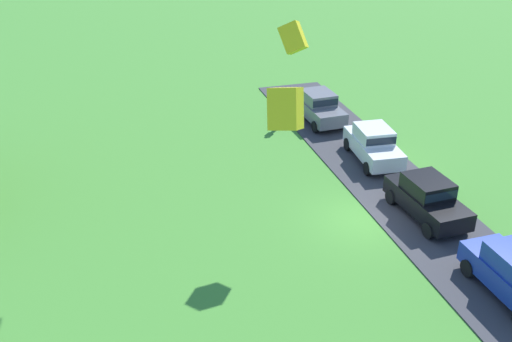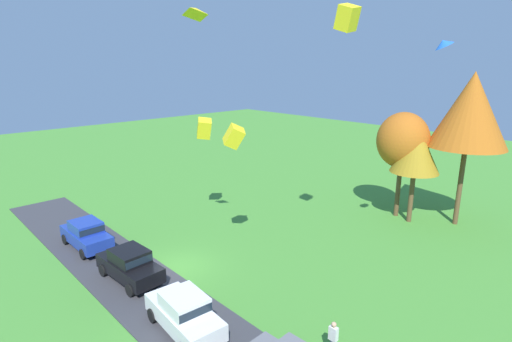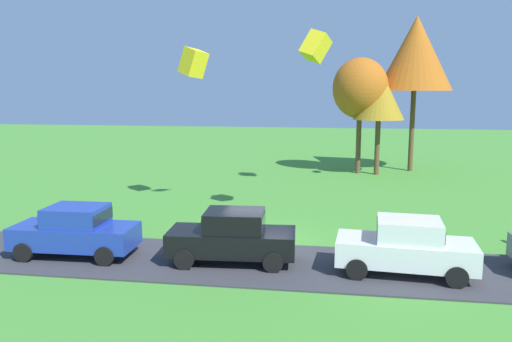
# 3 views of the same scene
# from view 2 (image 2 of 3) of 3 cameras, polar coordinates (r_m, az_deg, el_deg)

# --- Properties ---
(ground_plane) EXTENTS (120.00, 120.00, 0.00)m
(ground_plane) POSITION_cam_2_polar(r_m,az_deg,el_deg) (24.90, -11.20, -13.41)
(ground_plane) COLOR #478E33
(pavement_strip) EXTENTS (36.00, 4.40, 0.06)m
(pavement_strip) POSITION_cam_2_polar(r_m,az_deg,el_deg) (23.81, -16.73, -15.14)
(pavement_strip) COLOR #38383D
(pavement_strip) RESTS_ON ground
(car_sedan_mid_row) EXTENTS (4.43, 2.02, 1.84)m
(car_sedan_mid_row) POSITION_cam_2_polar(r_m,az_deg,el_deg) (28.58, -23.08, -8.21)
(car_sedan_mid_row) COLOR #1E389E
(car_sedan_mid_row) RESTS_ON ground
(car_sedan_near_entrance) EXTENTS (4.50, 2.16, 1.84)m
(car_sedan_near_entrance) POSITION_cam_2_polar(r_m,az_deg,el_deg) (23.74, -17.59, -12.52)
(car_sedan_near_entrance) COLOR black
(car_sedan_near_entrance) RESTS_ON ground
(car_sedan_by_flagpole) EXTENTS (4.53, 2.24, 1.84)m
(car_sedan_by_flagpole) POSITION_cam_2_polar(r_m,az_deg,el_deg) (19.19, -10.21, -19.17)
(car_sedan_by_flagpole) COLOR white
(car_sedan_by_flagpole) RESTS_ON ground
(person_on_lawn) EXTENTS (0.36, 0.24, 1.71)m
(person_on_lawn) POSITION_cam_2_polar(r_m,az_deg,el_deg) (17.95, 10.94, -22.60)
(person_on_lawn) COLOR #2D334C
(person_on_lawn) RESTS_ON ground
(tree_lone_near) EXTENTS (3.91, 3.91, 8.25)m
(tree_lone_near) POSITION_cam_2_polar(r_m,az_deg,el_deg) (32.46, 20.24, 4.08)
(tree_lone_near) COLOR brown
(tree_lone_near) RESTS_ON ground
(tree_far_left) EXTENTS (3.54, 3.54, 7.47)m
(tree_far_left) POSITION_cam_2_polar(r_m,az_deg,el_deg) (31.62, 21.91, 2.88)
(tree_far_left) COLOR brown
(tree_far_left) RESTS_ON ground
(tree_left_of_center) EXTENTS (5.34, 5.34, 11.26)m
(tree_left_of_center) POSITION_cam_2_polar(r_m,az_deg,el_deg) (32.17, 28.31, 7.63)
(tree_left_of_center) COLOR brown
(tree_left_of_center) RESTS_ON ground
(kite_box_mid_center) EXTENTS (1.44, 1.32, 1.52)m
(kite_box_mid_center) POSITION_cam_2_polar(r_m,az_deg,el_deg) (22.30, -3.17, 4.96)
(kite_box_mid_center) COLOR yellow
(kite_box_high_right) EXTENTS (1.62, 1.36, 1.60)m
(kite_box_high_right) POSITION_cam_2_polar(r_m,az_deg,el_deg) (28.53, -7.42, 6.06)
(kite_box_high_right) COLOR yellow
(kite_box_topmost) EXTENTS (1.22, 1.11, 1.54)m
(kite_box_topmost) POSITION_cam_2_polar(r_m,az_deg,el_deg) (22.25, 12.91, 20.55)
(kite_box_topmost) COLOR yellow
(kite_diamond_trailing_tail) EXTENTS (1.38, 1.39, 0.71)m
(kite_diamond_trailing_tail) POSITION_cam_2_polar(r_m,az_deg,el_deg) (20.80, -8.56, 21.56)
(kite_diamond_trailing_tail) COLOR yellow
(kite_delta_high_left) EXTENTS (1.33, 1.32, 0.69)m
(kite_delta_high_left) POSITION_cam_2_polar(r_m,az_deg,el_deg) (22.69, 25.23, 16.19)
(kite_delta_high_left) COLOR blue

